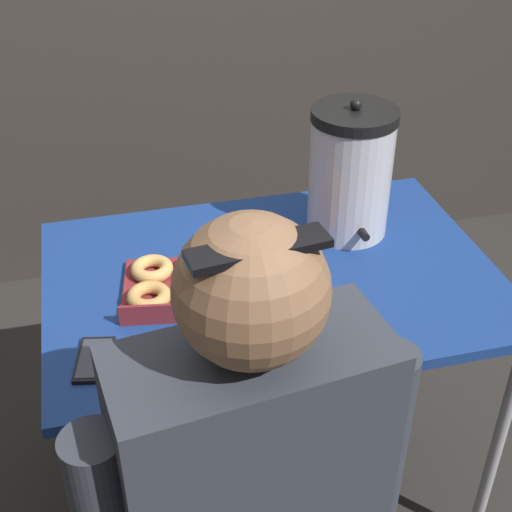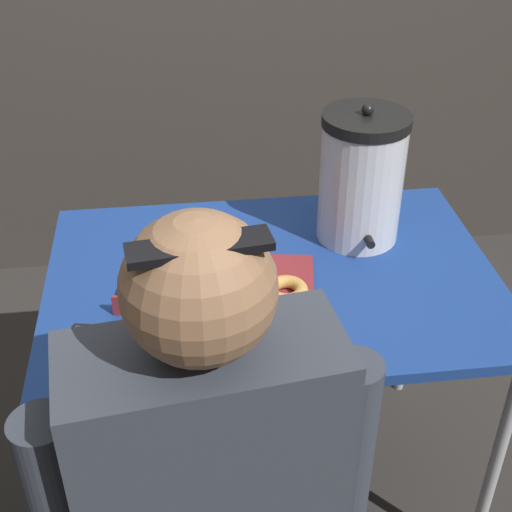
{
  "view_description": "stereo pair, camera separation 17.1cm",
  "coord_description": "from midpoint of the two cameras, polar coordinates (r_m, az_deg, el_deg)",
  "views": [
    {
      "loc": [
        -0.38,
        -1.38,
        1.79
      ],
      "look_at": [
        -0.04,
        0.0,
        0.83
      ],
      "focal_mm": 50.0,
      "sensor_mm": 36.0,
      "label": 1
    },
    {
      "loc": [
        -0.22,
        -1.41,
        1.79
      ],
      "look_at": [
        -0.04,
        0.0,
        0.83
      ],
      "focal_mm": 50.0,
      "sensor_mm": 36.0,
      "label": 2
    }
  ],
  "objects": [
    {
      "name": "donut_box",
      "position": [
        1.69,
        -6.22,
        -2.36
      ],
      "size": [
        0.49,
        0.31,
        0.05
      ],
      "rotation": [
        0.0,
        0.0,
        -0.16
      ],
      "color": "maroon",
      "rests_on": "folding_table"
    },
    {
      "name": "ground_plane",
      "position": [
        2.29,
        -1.2,
        -17.4
      ],
      "size": [
        12.0,
        12.0,
        0.0
      ],
      "primitive_type": "plane",
      "color": "#2D2B28"
    },
    {
      "name": "coffee_urn",
      "position": [
        1.85,
        4.93,
        6.64
      ],
      "size": [
        0.22,
        0.25,
        0.37
      ],
      "color": "silver",
      "rests_on": "folding_table"
    },
    {
      "name": "cell_phone",
      "position": [
        1.56,
        -15.93,
        -8.11
      ],
      "size": [
        0.1,
        0.15,
        0.01
      ],
      "rotation": [
        0.0,
        0.0,
        -0.2
      ],
      "color": "black",
      "rests_on": "folding_table"
    },
    {
      "name": "folding_table",
      "position": [
        1.79,
        -1.47,
        -3.04
      ],
      "size": [
        1.11,
        0.76,
        0.77
      ],
      "color": "navy",
      "rests_on": "ground"
    }
  ]
}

